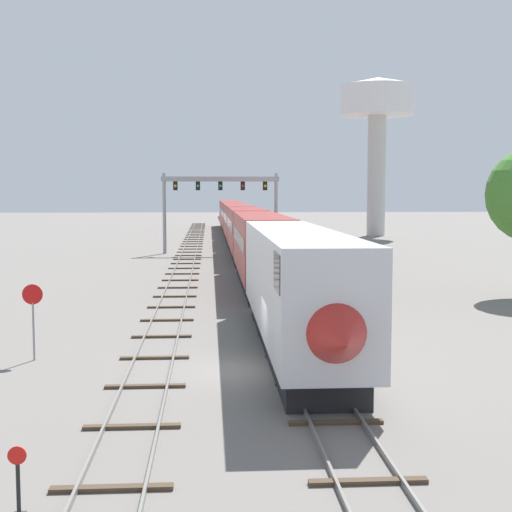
% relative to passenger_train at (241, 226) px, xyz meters
% --- Properties ---
extents(ground_plane, '(400.00, 400.00, 0.00)m').
position_rel_passenger_train_xyz_m(ground_plane, '(-2.00, -52.37, -2.61)').
color(ground_plane, slate).
extents(track_main, '(2.60, 200.00, 0.16)m').
position_rel_passenger_train_xyz_m(track_main, '(0.00, 7.63, -2.54)').
color(track_main, slate).
rests_on(track_main, ground).
extents(track_near, '(2.60, 160.00, 0.16)m').
position_rel_passenger_train_xyz_m(track_near, '(-5.50, -12.37, -2.54)').
color(track_near, slate).
rests_on(track_near, ground).
extents(passenger_train, '(3.04, 117.48, 4.80)m').
position_rel_passenger_train_xyz_m(passenger_train, '(0.00, 0.00, 0.00)').
color(passenger_train, silver).
rests_on(passenger_train, ground).
extents(signal_gantry, '(12.10, 0.49, 8.24)m').
position_rel_passenger_train_xyz_m(signal_gantry, '(-2.25, -3.41, 3.44)').
color(signal_gantry, '#999BA0').
rests_on(signal_gantry, ground).
extents(water_tower, '(10.64, 10.64, 22.58)m').
position_rel_passenger_train_xyz_m(water_tower, '(20.67, 25.03, 15.44)').
color(water_tower, beige).
rests_on(water_tower, ground).
extents(switch_stand, '(0.36, 0.24, 1.46)m').
position_rel_passenger_train_xyz_m(switch_stand, '(-7.10, -63.61, -2.09)').
color(switch_stand, black).
rests_on(switch_stand, ground).
extents(stop_sign, '(0.76, 0.08, 2.88)m').
position_rel_passenger_train_xyz_m(stop_sign, '(-10.00, -50.28, -0.74)').
color(stop_sign, gray).
rests_on(stop_sign, ground).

